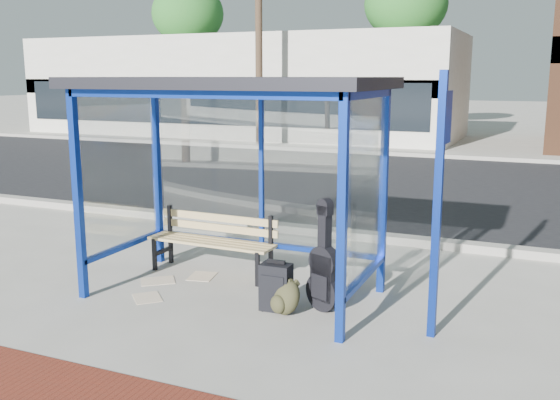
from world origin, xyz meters
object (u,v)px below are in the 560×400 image
at_px(bench, 214,238).
at_px(suitcase, 276,287).
at_px(guitar_bag, 324,273).
at_px(backpack, 285,298).

relative_size(bench, suitcase, 3.00).
height_order(bench, suitcase, bench).
distance_m(guitar_bag, backpack, 0.49).
distance_m(bench, guitar_bag, 1.83).
xyz_separation_m(suitcase, backpack, (0.13, -0.06, -0.07)).
height_order(bench, guitar_bag, guitar_bag).
distance_m(bench, suitcase, 1.53).
bearing_deg(bench, guitar_bag, -20.08).
bearing_deg(backpack, suitcase, 178.07).
bearing_deg(suitcase, guitar_bag, 22.62).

